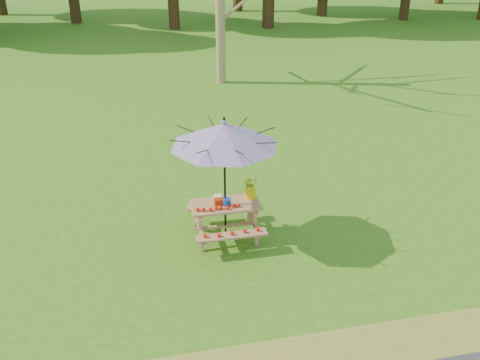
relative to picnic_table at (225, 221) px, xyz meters
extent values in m
plane|color=#316F15|center=(-1.21, -0.50, -0.33)|extent=(120.00, 120.00, 0.00)
cylinder|color=#8B644B|center=(1.79, 9.94, 2.34)|extent=(0.40, 0.40, 5.33)
cube|color=#A26C49|center=(0.00, 0.00, 0.32)|extent=(1.20, 0.62, 0.04)
cube|color=#A26C49|center=(0.00, -0.55, 0.03)|extent=(1.20, 0.22, 0.04)
cube|color=#A26C49|center=(0.00, 0.55, 0.03)|extent=(1.20, 0.22, 0.04)
cylinder|color=black|center=(0.00, 0.00, 0.80)|extent=(0.04, 0.04, 2.25)
cone|color=teal|center=(0.00, 0.00, 1.62)|extent=(2.03, 2.03, 0.39)
sphere|color=teal|center=(0.00, 0.00, 1.84)|extent=(0.08, 0.08, 0.08)
cube|color=#AB2B0D|center=(-0.12, 0.01, 0.39)|extent=(0.14, 0.12, 0.10)
cylinder|color=#124097|center=(0.02, -0.07, 0.41)|extent=(0.13, 0.13, 0.13)
cube|color=silver|center=(-0.09, 0.21, 0.38)|extent=(0.13, 0.13, 0.07)
cylinder|color=yellow|center=(0.48, 0.13, 0.44)|extent=(0.19, 0.19, 0.19)
imported|color=yellow|center=(0.48, 0.13, 0.61)|extent=(0.26, 0.23, 0.28)
camera|label=1|loc=(-1.50, -7.99, 4.77)|focal=40.00mm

